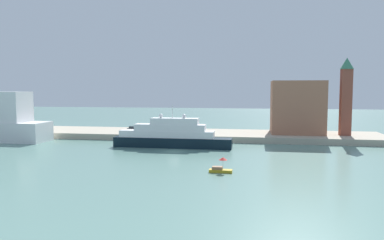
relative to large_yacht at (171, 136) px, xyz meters
name	(u,v)px	position (x,y,z in m)	size (l,w,h in m)	color
ground	(174,152)	(2.05, -6.16, -2.90)	(400.00, 400.00, 0.00)	slate
quay_dock	(192,135)	(2.05, 19.66, -2.05)	(110.00, 19.64, 1.70)	#ADA38E
large_yacht	(171,136)	(0.00, 0.00, 0.00)	(29.70, 4.23, 10.71)	black
small_motorboat	(220,168)	(14.88, -25.99, -2.08)	(4.04, 1.44, 2.71)	#B7991E
harbor_building	(297,107)	(32.81, 22.24, 6.43)	(14.84, 13.28, 15.27)	#9E664C
bell_tower	(346,94)	(45.51, 18.75, 10.39)	(3.68, 3.68, 21.51)	brown
parked_car	(134,129)	(-15.84, 18.53, -0.55)	(4.37, 1.72, 1.51)	black
person_figure	(141,130)	(-12.43, 14.40, -0.43)	(0.36, 0.36, 1.66)	#334C8C
mooring_bollard	(190,134)	(2.94, 10.86, -0.82)	(0.54, 0.54, 0.76)	black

